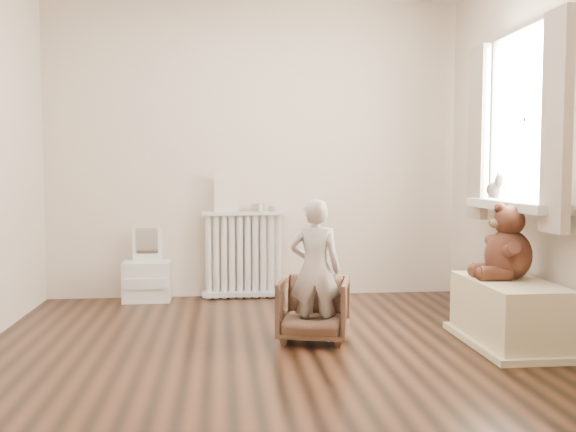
{
  "coord_description": "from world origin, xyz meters",
  "views": [
    {
      "loc": [
        -0.3,
        -3.85,
        1.1
      ],
      "look_at": [
        0.15,
        0.45,
        0.8
      ],
      "focal_mm": 40.0,
      "sensor_mm": 36.0,
      "label": 1
    }
  ],
  "objects": [
    {
      "name": "tin_b",
      "position": [
        0.15,
        1.68,
        0.78
      ],
      "size": [
        0.09,
        0.09,
        0.05
      ],
      "primitive_type": "cylinder",
      "color": "#A59E8C",
      "rests_on": "radiator"
    },
    {
      "name": "curtain_right",
      "position": [
        1.65,
        0.87,
        1.39
      ],
      "size": [
        0.06,
        0.26,
        1.3
      ],
      "primitive_type": "cube",
      "color": "#BEAD97",
      "rests_on": "right_wall"
    },
    {
      "name": "window_sill",
      "position": [
        1.67,
        0.3,
        0.87
      ],
      "size": [
        0.22,
        1.1,
        0.06
      ],
      "primitive_type": "cube",
      "color": "silver",
      "rests_on": "right_wall"
    },
    {
      "name": "teddy_bear",
      "position": [
        1.54,
        0.07,
        0.67
      ],
      "size": [
        0.42,
        0.34,
        0.48
      ],
      "primitive_type": null,
      "rotation": [
        0.0,
        0.0,
        -0.08
      ],
      "color": "#381A10",
      "rests_on": "toy_bench"
    },
    {
      "name": "plush_cat",
      "position": [
        1.66,
        0.55,
        1.0
      ],
      "size": [
        0.16,
        0.23,
        0.19
      ],
      "primitive_type": null,
      "rotation": [
        0.0,
        0.0,
        -0.1
      ],
      "color": "slate",
      "rests_on": "window_sill"
    },
    {
      "name": "child",
      "position": [
        0.3,
        0.18,
        0.47
      ],
      "size": [
        0.38,
        0.3,
        0.91
      ],
      "primitive_type": "imported",
      "rotation": [
        0.0,
        0.0,
        2.88
      ],
      "color": "beige",
      "rests_on": "armchair"
    },
    {
      "name": "front_wall",
      "position": [
        0.0,
        -1.8,
        1.3
      ],
      "size": [
        3.6,
        0.02,
        2.6
      ],
      "primitive_type": "cube",
      "color": "silver",
      "rests_on": "ground"
    },
    {
      "name": "back_wall",
      "position": [
        0.0,
        1.8,
        1.3
      ],
      "size": [
        3.6,
        0.02,
        2.6
      ],
      "primitive_type": "cube",
      "color": "silver",
      "rests_on": "ground"
    },
    {
      "name": "floor",
      "position": [
        0.0,
        0.0,
        0.0
      ],
      "size": [
        3.6,
        3.6,
        0.01
      ],
      "primitive_type": "cube",
      "color": "black",
      "rests_on": "ground"
    },
    {
      "name": "window",
      "position": [
        1.76,
        0.3,
        1.45
      ],
      "size": [
        0.03,
        0.9,
        1.1
      ],
      "primitive_type": "cube",
      "color": "white",
      "rests_on": "right_wall"
    },
    {
      "name": "radiator",
      "position": [
        -0.11,
        1.68,
        0.39
      ],
      "size": [
        0.72,
        0.14,
        0.75
      ],
      "primitive_type": "cube",
      "color": "silver",
      "rests_on": "floor"
    },
    {
      "name": "curtain_left",
      "position": [
        1.65,
        -0.27,
        1.39
      ],
      "size": [
        0.06,
        0.26,
        1.3
      ],
      "primitive_type": "cube",
      "color": "#BEAD97",
      "rests_on": "right_wall"
    },
    {
      "name": "tin_a",
      "position": [
        0.02,
        1.68,
        0.79
      ],
      "size": [
        0.11,
        0.11,
        0.07
      ],
      "primitive_type": "cylinder",
      "color": "#A59E8C",
      "rests_on": "radiator"
    },
    {
      "name": "toy_bench",
      "position": [
        1.52,
        0.0,
        0.2
      ],
      "size": [
        0.46,
        0.87,
        0.41
      ],
      "primitive_type": "cube",
      "color": "beige",
      "rests_on": "floor"
    },
    {
      "name": "toy_vanity",
      "position": [
        -0.93,
        1.65,
        0.28
      ],
      "size": [
        0.39,
        0.28,
        0.62
      ],
      "primitive_type": "cube",
      "color": "silver",
      "rests_on": "floor"
    },
    {
      "name": "right_wall",
      "position": [
        1.8,
        0.0,
        1.3
      ],
      "size": [
        0.02,
        3.6,
        2.6
      ],
      "primitive_type": "cube",
      "color": "silver",
      "rests_on": "ground"
    },
    {
      "name": "paper_doll",
      "position": [
        -0.25,
        1.68,
        0.93
      ],
      "size": [
        0.21,
        0.02,
        0.34
      ],
      "primitive_type": "cube",
      "color": "beige",
      "rests_on": "radiator"
    },
    {
      "name": "armchair",
      "position": [
        0.3,
        0.23,
        0.21
      ],
      "size": [
        0.54,
        0.55,
        0.41
      ],
      "primitive_type": "imported",
      "rotation": [
        0.0,
        0.0,
        -0.26
      ],
      "color": "brown",
      "rests_on": "floor"
    }
  ]
}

